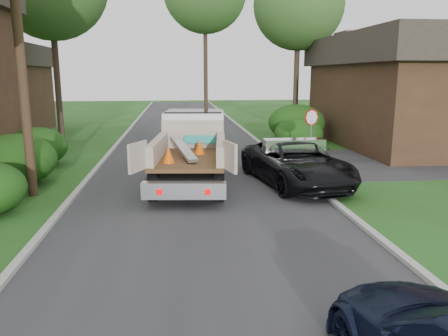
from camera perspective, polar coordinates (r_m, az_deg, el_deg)
name	(u,v)px	position (r m, az deg, el deg)	size (l,w,h in m)	color
ground	(210,245)	(10.43, -1.90, -10.06)	(120.00, 120.00, 0.00)	#234714
road	(193,162)	(20.03, -4.10, 0.75)	(8.00, 90.00, 0.02)	#28282B
curb_left	(101,163)	(20.29, -15.75, 0.62)	(0.20, 90.00, 0.12)	#9E9E99
curb_right	(280,159)	(20.58, 7.38, 1.14)	(0.20, 90.00, 0.12)	#9E9E99
stop_sign	(311,125)	(19.67, 11.33, 5.56)	(0.71, 0.32, 2.48)	slate
utility_pole	(19,34)	(15.42, -25.24, 15.60)	(2.42, 1.25, 10.00)	#382619
house_right	(420,89)	(27.33, 24.19, 9.42)	(9.72, 12.96, 6.20)	#3C2518
hedge_left_b	(15,160)	(17.40, -25.59, 0.97)	(2.86, 2.86, 1.87)	#0D3C0E
hedge_left_c	(37,147)	(20.78, -23.24, 2.57)	(2.60, 2.60, 1.70)	#0D3C0E
hedge_right_a	(299,134)	(23.75, 9.73, 4.45)	(2.60, 2.60, 1.70)	#0D3C0E
hedge_right_b	(296,123)	(26.78, 9.44, 5.86)	(3.38, 3.38, 2.21)	#0D3C0E
tree_right_far	(299,4)	(31.08, 9.73, 20.32)	(6.00, 6.00, 11.50)	#2D2119
flatbed_truck	(193,143)	(16.80, -4.13, 3.28)	(3.42, 6.89, 2.52)	black
black_pickup	(296,163)	(16.10, 9.41, 0.66)	(2.62, 5.68, 1.58)	black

